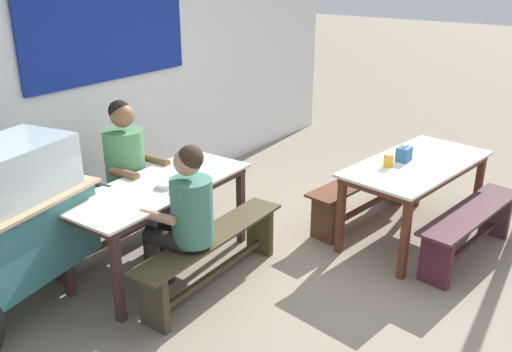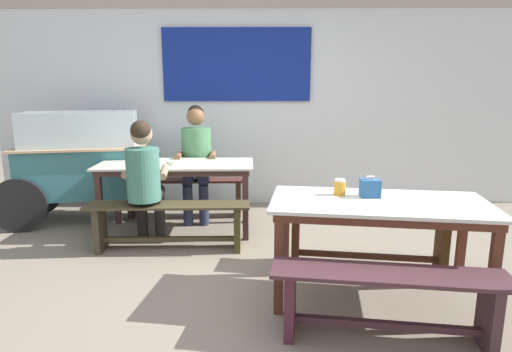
{
  "view_description": "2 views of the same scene",
  "coord_description": "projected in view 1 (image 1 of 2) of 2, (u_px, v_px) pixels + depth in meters",
  "views": [
    {
      "loc": [
        -3.74,
        -1.79,
        2.46
      ],
      "look_at": [
        -0.38,
        0.69,
        0.8
      ],
      "focal_mm": 38.38,
      "sensor_mm": 36.0,
      "label": 1
    },
    {
      "loc": [
        -0.03,
        -3.17,
        1.56
      ],
      "look_at": [
        -0.07,
        0.81,
        0.72
      ],
      "focal_mm": 29.95,
      "sensor_mm": 36.0,
      "label": 2
    }
  ],
  "objects": [
    {
      "name": "person_left_back_turned",
      "position": [
        184.0,
        213.0,
        4.02
      ],
      "size": [
        0.45,
        0.56,
        1.26
      ],
      "color": "#252422",
      "rests_on": "ground_plane"
    },
    {
      "name": "condiment_jar",
      "position": [
        388.0,
        160.0,
        4.79
      ],
      "size": [
        0.09,
        0.09,
        0.12
      ],
      "color": "gold",
      "rests_on": "dining_table_near"
    },
    {
      "name": "bench_far_back",
      "position": [
        117.0,
        218.0,
        4.89
      ],
      "size": [
        1.54,
        0.3,
        0.46
      ],
      "color": "#4E2723",
      "rests_on": "ground_plane"
    },
    {
      "name": "bench_near_front",
      "position": [
        470.0,
        227.0,
        4.72
      ],
      "size": [
        1.45,
        0.49,
        0.46
      ],
      "color": "#46272F",
      "rests_on": "ground_plane"
    },
    {
      "name": "backdrop_wall",
      "position": [
        132.0,
        68.0,
        5.56
      ],
      "size": [
        7.05,
        0.23,
        2.71
      ],
      "color": "silver",
      "rests_on": "ground_plane"
    },
    {
      "name": "bench_near_back",
      "position": [
        362.0,
        192.0,
        5.43
      ],
      "size": [
        1.5,
        0.49,
        0.46
      ],
      "color": "#522C1A",
      "rests_on": "ground_plane"
    },
    {
      "name": "ground_plane",
      "position": [
        347.0,
        266.0,
        4.69
      ],
      "size": [
        40.0,
        40.0,
        0.0
      ],
      "primitive_type": "plane",
      "color": "gray"
    },
    {
      "name": "dining_table_far",
      "position": [
        159.0,
        193.0,
        4.46
      ],
      "size": [
        1.66,
        0.74,
        0.76
      ],
      "color": "silver",
      "rests_on": "ground_plane"
    },
    {
      "name": "tissue_box",
      "position": [
        404.0,
        154.0,
        4.92
      ],
      "size": [
        0.14,
        0.11,
        0.16
      ],
      "color": "#2A5E98",
      "rests_on": "dining_table_near"
    },
    {
      "name": "dining_table_near",
      "position": [
        416.0,
        170.0,
        4.94
      ],
      "size": [
        1.63,
        0.95,
        0.76
      ],
      "color": "silver",
      "rests_on": "ground_plane"
    },
    {
      "name": "bench_far_front",
      "position": [
        213.0,
        253.0,
        4.31
      ],
      "size": [
        1.57,
        0.34,
        0.46
      ],
      "color": "#413822",
      "rests_on": "ground_plane"
    },
    {
      "name": "person_center_facing",
      "position": [
        130.0,
        166.0,
        4.81
      ],
      "size": [
        0.48,
        0.58,
        1.34
      ],
      "color": "#282F49",
      "rests_on": "ground_plane"
    },
    {
      "name": "soup_bowl",
      "position": [
        166.0,
        185.0,
        4.36
      ],
      "size": [
        0.15,
        0.15,
        0.04
      ],
      "primitive_type": "cylinder",
      "color": "silver",
      "rests_on": "dining_table_far"
    }
  ]
}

